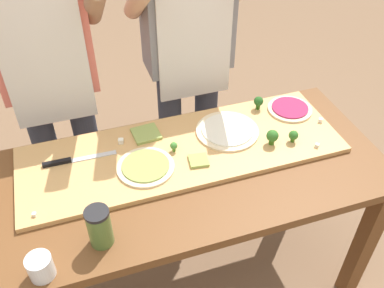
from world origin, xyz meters
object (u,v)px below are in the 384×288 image
at_px(cook_right, 188,47).
at_px(pizza_whole_white_garlic, 227,130).
at_px(pizza_slice_center, 198,161).
at_px(cheese_crumble_c, 34,214).
at_px(broccoli_floret_center_left, 293,136).
at_px(cheese_crumble_b, 121,141).
at_px(chefs_knife, 69,161).
at_px(flour_cup, 41,268).
at_px(broccoli_floret_back_mid, 174,146).
at_px(sauce_jar, 99,227).
at_px(broccoli_floret_front_mid, 258,102).
at_px(cook_left, 48,69).
at_px(pizza_whole_beet_magenta, 290,109).
at_px(prep_table, 179,192).
at_px(broccoli_floret_front_left, 272,136).
at_px(cheese_crumble_d, 321,120).
at_px(pizza_slice_far_right, 146,134).
at_px(cheese_crumble_a, 317,145).
at_px(pizza_whole_pesto_green, 146,167).

bearing_deg(cook_right, pizza_whole_white_garlic, -85.19).
distance_m(pizza_slice_center, cheese_crumble_c, 0.63).
distance_m(broccoli_floret_center_left, cheese_crumble_c, 1.04).
height_order(cheese_crumble_b, cook_right, cook_right).
relative_size(chefs_knife, cheese_crumble_b, 14.02).
bearing_deg(flour_cup, pizza_slice_center, 26.56).
distance_m(broccoli_floret_back_mid, sauce_jar, 0.48).
xyz_separation_m(broccoli_floret_front_mid, cook_left, (-0.87, 0.31, 0.15)).
height_order(pizza_whole_beet_magenta, cheese_crumble_c, pizza_whole_beet_magenta).
distance_m(prep_table, chefs_knife, 0.45).
distance_m(pizza_whole_beet_magenta, broccoli_floret_front_left, 0.26).
relative_size(pizza_whole_beet_magenta, cook_right, 0.12).
xyz_separation_m(pizza_whole_white_garlic, cheese_crumble_d, (0.42, -0.06, 0.00)).
distance_m(prep_table, broccoli_floret_center_left, 0.53).
relative_size(cheese_crumble_c, cheese_crumble_d, 0.80).
height_order(prep_table, cook_left, cook_left).
bearing_deg(flour_cup, cheese_crumble_d, 17.50).
relative_size(pizza_slice_far_right, flour_cup, 1.35).
relative_size(broccoli_floret_front_mid, broccoli_floret_center_left, 1.18).
distance_m(broccoli_floret_back_mid, cheese_crumble_b, 0.23).
distance_m(cheese_crumble_a, sauce_jar, 0.93).
distance_m(pizza_whole_white_garlic, pizza_whole_beet_magenta, 0.33).
distance_m(chefs_knife, pizza_slice_far_right, 0.33).
relative_size(broccoli_floret_back_mid, cheese_crumble_d, 2.65).
xyz_separation_m(broccoli_floret_back_mid, cheese_crumble_b, (-0.19, 0.12, -0.02)).
height_order(cheese_crumble_c, cook_left, cook_left).
distance_m(pizza_whole_beet_magenta, cheese_crumble_c, 1.17).
xyz_separation_m(chefs_knife, pizza_slice_center, (0.48, -0.16, -0.00)).
bearing_deg(broccoli_floret_center_left, pizza_whole_beet_magenta, 64.62).
relative_size(pizza_whole_beet_magenta, pizza_slice_far_right, 1.83).
xyz_separation_m(prep_table, cook_left, (-0.41, 0.58, 0.33)).
bearing_deg(prep_table, pizza_slice_center, 8.38).
bearing_deg(chefs_knife, broccoli_floret_back_mid, -9.75).
distance_m(cheese_crumble_d, flour_cup, 1.27).
relative_size(pizza_whole_white_garlic, cheese_crumble_d, 16.14).
distance_m(pizza_whole_pesto_green, cheese_crumble_a, 0.70).
height_order(flour_cup, cook_left, cook_left).
bearing_deg(broccoli_floret_front_mid, prep_table, -150.38).
bearing_deg(pizza_slice_far_right, broccoli_floret_front_left, -24.73).
relative_size(chefs_knife, pizza_whole_beet_magenta, 1.44).
height_order(broccoli_floret_front_mid, broccoli_floret_back_mid, broccoli_floret_front_mid).
bearing_deg(broccoli_floret_front_mid, cheese_crumble_a, -69.72).
distance_m(pizza_slice_center, cook_right, 0.61).
xyz_separation_m(cheese_crumble_a, cheese_crumble_d, (0.10, 0.14, 0.00)).
relative_size(cheese_crumble_a, sauce_jar, 0.10).
relative_size(prep_table, broccoli_floret_center_left, 31.18).
relative_size(broccoli_floret_back_mid, sauce_jar, 0.29).
bearing_deg(flour_cup, cook_right, 48.91).
relative_size(prep_table, broccoli_floret_front_mid, 26.51).
distance_m(broccoli_floret_front_mid, sauce_jar, 0.93).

